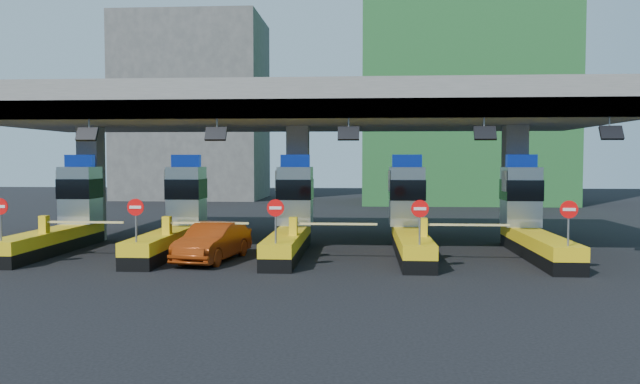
{
  "coord_description": "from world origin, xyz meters",
  "views": [
    {
      "loc": [
        3.02,
        -26.14,
        3.94
      ],
      "look_at": [
        1.24,
        0.0,
        2.57
      ],
      "focal_mm": 35.0,
      "sensor_mm": 36.0,
      "label": 1
    }
  ],
  "objects": [
    {
      "name": "toll_lane_center",
      "position": [
        0.0,
        0.28,
        1.4
      ],
      "size": [
        4.43,
        8.0,
        4.16
      ],
      "color": "black",
      "rests_on": "ground"
    },
    {
      "name": "ground",
      "position": [
        0.0,
        0.0,
        0.0
      ],
      "size": [
        120.0,
        120.0,
        0.0
      ],
      "primitive_type": "plane",
      "color": "black",
      "rests_on": "ground"
    },
    {
      "name": "toll_lane_left",
      "position": [
        -5.0,
        0.28,
        1.4
      ],
      "size": [
        4.43,
        8.0,
        4.16
      ],
      "color": "black",
      "rests_on": "ground"
    },
    {
      "name": "bg_building_concrete",
      "position": [
        -14.0,
        36.0,
        9.0
      ],
      "size": [
        14.0,
        10.0,
        18.0
      ],
      "primitive_type": "cube",
      "color": "#4C4C49",
      "rests_on": "ground"
    },
    {
      "name": "toll_lane_far_left",
      "position": [
        -10.0,
        0.28,
        1.4
      ],
      "size": [
        4.43,
        8.0,
        4.16
      ],
      "color": "black",
      "rests_on": "ground"
    },
    {
      "name": "toll_lane_far_right",
      "position": [
        10.0,
        0.28,
        1.4
      ],
      "size": [
        4.43,
        8.0,
        4.16
      ],
      "color": "black",
      "rests_on": "ground"
    },
    {
      "name": "toll_lane_right",
      "position": [
        5.0,
        0.28,
        1.4
      ],
      "size": [
        4.43,
        8.0,
        4.16
      ],
      "color": "black",
      "rests_on": "ground"
    },
    {
      "name": "toll_canopy",
      "position": [
        0.0,
        2.87,
        6.13
      ],
      "size": [
        28.0,
        12.09,
        7.0
      ],
      "color": "slate",
      "rests_on": "ground"
    },
    {
      "name": "bg_building_scaffold",
      "position": [
        12.0,
        32.0,
        14.0
      ],
      "size": [
        18.0,
        12.0,
        28.0
      ],
      "primitive_type": "cube",
      "color": "#1E5926",
      "rests_on": "ground"
    },
    {
      "name": "red_car",
      "position": [
        -2.76,
        -2.43,
        0.74
      ],
      "size": [
        2.32,
        4.71,
        1.49
      ],
      "primitive_type": "imported",
      "rotation": [
        0.0,
        0.0,
        -0.17
      ],
      "color": "maroon",
      "rests_on": "ground"
    }
  ]
}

